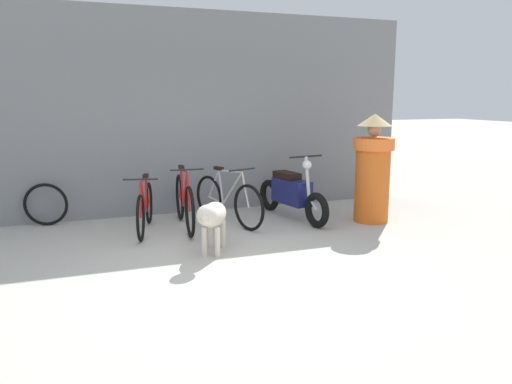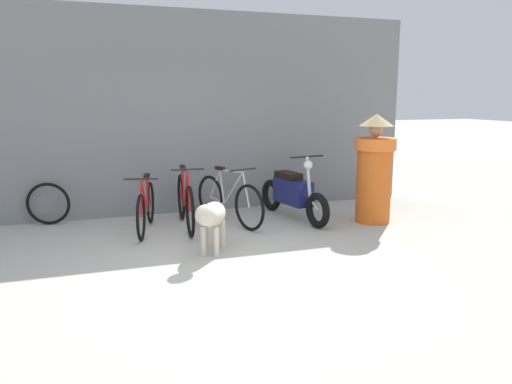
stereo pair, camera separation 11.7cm
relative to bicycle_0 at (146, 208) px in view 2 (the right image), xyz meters
name	(u,v)px [view 2 (the right image)]	position (x,y,z in m)	size (l,w,h in m)	color
ground_plane	(228,271)	(0.64, -2.01, -0.34)	(60.00, 60.00, 0.00)	#B7B2A5
shop_wall_back	(174,113)	(0.64, 1.10, 1.29)	(8.31, 0.20, 3.27)	slate
bicycle_0	(146,208)	(0.00, 0.00, 0.00)	(0.53, 1.55, 0.83)	black
bicycle_1	(185,202)	(0.57, 0.01, 0.04)	(0.46, 1.76, 0.93)	black
bicycle_2	(229,200)	(1.24, 0.02, 0.02)	(0.64, 1.61, 0.88)	black
motorcycle	(293,194)	(2.28, -0.01, 0.06)	(0.58, 1.84, 1.04)	black
stray_dog	(212,216)	(0.63, -1.34, 0.13)	(0.62, 1.03, 0.68)	beige
person_in_robes	(374,168)	(3.37, -0.59, 0.49)	(0.83, 0.83, 1.65)	orange
spare_tire_left	(48,204)	(-1.35, 0.85, -0.02)	(0.64, 0.18, 0.64)	black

